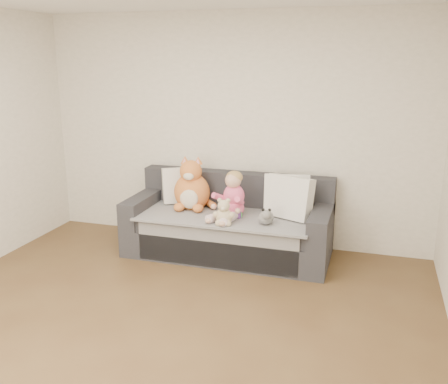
% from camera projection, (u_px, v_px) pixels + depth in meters
% --- Properties ---
extents(room_shell, '(5.00, 5.00, 5.00)m').
position_uv_depth(room_shell, '(156.00, 169.00, 3.73)').
color(room_shell, brown).
rests_on(room_shell, ground).
extents(sofa, '(2.20, 0.94, 0.85)m').
position_uv_depth(sofa, '(229.00, 226.00, 5.48)').
color(sofa, '#2B2B30').
rests_on(sofa, ground).
extents(cushion_left, '(0.49, 0.40, 0.42)m').
position_uv_depth(cushion_left, '(182.00, 185.00, 5.75)').
color(cushion_left, silver).
rests_on(cushion_left, sofa).
extents(cushion_right_back, '(0.51, 0.29, 0.45)m').
position_uv_depth(cushion_right_back, '(287.00, 195.00, 5.31)').
color(cushion_right_back, silver).
rests_on(cushion_right_back, sofa).
extents(cushion_right_front, '(0.53, 0.38, 0.46)m').
position_uv_depth(cushion_right_front, '(290.00, 197.00, 5.19)').
color(cushion_right_front, silver).
rests_on(cushion_right_front, sofa).
extents(toddler, '(0.35, 0.51, 0.50)m').
position_uv_depth(toddler, '(232.00, 198.00, 5.21)').
color(toddler, '#EE5484').
rests_on(toddler, sofa).
extents(plush_cat, '(0.50, 0.45, 0.62)m').
position_uv_depth(plush_cat, '(192.00, 189.00, 5.51)').
color(plush_cat, '#CA752C').
rests_on(plush_cat, sofa).
extents(teddy_bear, '(0.22, 0.17, 0.28)m').
position_uv_depth(teddy_bear, '(224.00, 214.00, 5.01)').
color(teddy_bear, tan).
rests_on(teddy_bear, sofa).
extents(plush_cow, '(0.15, 0.23, 0.19)m').
position_uv_depth(plush_cow, '(266.00, 217.00, 5.02)').
color(plush_cow, white).
rests_on(plush_cow, sofa).
extents(sippy_cup, '(0.09, 0.07, 0.10)m').
position_uv_depth(sippy_cup, '(238.00, 213.00, 5.22)').
color(sippy_cup, purple).
rests_on(sippy_cup, sofa).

